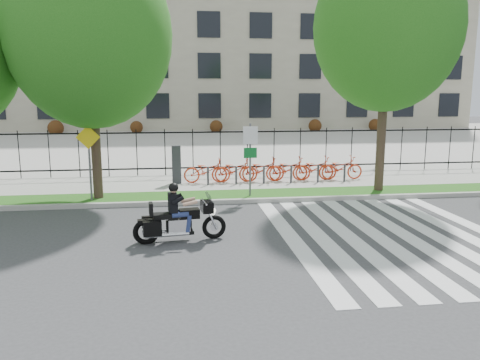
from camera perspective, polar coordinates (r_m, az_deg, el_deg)
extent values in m
plane|color=#373739|center=(11.73, -4.17, -7.63)|extent=(120.00, 120.00, 0.00)
cube|color=#A19F98|center=(15.65, -5.08, -2.73)|extent=(60.00, 0.20, 0.15)
cube|color=#225114|center=(16.48, -5.21, -2.06)|extent=(60.00, 1.50, 0.15)
cube|color=#A09F96|center=(18.93, -5.53, -0.43)|extent=(60.00, 3.50, 0.15)
cube|color=#A09F96|center=(36.31, -6.55, 4.72)|extent=(80.00, 34.00, 0.10)
cube|color=gray|center=(56.49, -7.18, 16.84)|extent=(60.00, 20.00, 20.00)
cylinder|color=black|center=(25.51, 17.19, 6.32)|extent=(0.14, 0.14, 4.00)
cylinder|color=black|center=(25.46, 17.42, 10.58)|extent=(0.06, 0.70, 0.70)
sphere|color=white|center=(25.31, 16.70, 10.85)|extent=(0.36, 0.36, 0.36)
sphere|color=white|center=(25.60, 18.16, 10.76)|extent=(0.36, 0.36, 0.36)
cylinder|color=#3A2D1F|center=(16.39, -17.19, 4.43)|extent=(0.32, 0.32, 3.79)
ellipsoid|color=#1B6016|center=(16.42, -17.87, 16.58)|extent=(5.27, 5.27, 6.07)
cylinder|color=#3A2D1F|center=(17.71, 16.86, 5.60)|extent=(0.32, 0.32, 4.25)
ellipsoid|color=#1B6016|center=(17.80, 17.51, 17.38)|extent=(5.10, 5.10, 5.86)
cube|color=#2D2D33|center=(18.53, -7.75, 1.87)|extent=(0.35, 0.25, 1.50)
imported|color=red|center=(18.61, -4.03, 1.15)|extent=(1.85, 0.64, 0.97)
cylinder|color=#2D2D33|center=(18.14, -3.93, 0.48)|extent=(0.08, 0.08, 0.70)
imported|color=red|center=(18.71, -0.66, 1.23)|extent=(1.85, 0.64, 0.97)
cylinder|color=#2D2D33|center=(18.24, -0.48, 0.56)|extent=(0.08, 0.08, 0.70)
imported|color=red|center=(18.87, 2.65, 1.30)|extent=(1.85, 0.64, 0.97)
cylinder|color=#2D2D33|center=(18.40, 2.93, 0.63)|extent=(0.08, 0.08, 0.70)
imported|color=red|center=(19.09, 5.91, 1.36)|extent=(1.85, 0.64, 0.97)
cylinder|color=#2D2D33|center=(18.63, 6.25, 0.71)|extent=(0.08, 0.08, 0.70)
imported|color=red|center=(19.37, 9.07, 1.42)|extent=(1.85, 0.64, 0.97)
cylinder|color=#2D2D33|center=(18.92, 9.49, 0.78)|extent=(0.08, 0.08, 0.70)
imported|color=red|center=(19.72, 12.14, 1.47)|extent=(1.85, 0.64, 0.97)
cylinder|color=#2D2D33|center=(19.27, 12.62, 0.84)|extent=(0.08, 0.08, 0.70)
cylinder|color=#59595B|center=(16.07, 1.25, 2.46)|extent=(0.07, 0.07, 2.50)
cube|color=white|center=(15.94, 1.28, 5.47)|extent=(0.50, 0.03, 0.60)
cube|color=#0C6626|center=(16.00, 1.27, 3.33)|extent=(0.45, 0.03, 0.35)
cylinder|color=#59595B|center=(16.16, -17.84, 1.82)|extent=(0.07, 0.07, 2.40)
cube|color=yellow|center=(16.02, -18.04, 4.98)|extent=(0.78, 0.03, 0.78)
torus|color=black|center=(11.96, -3.18, -5.73)|extent=(0.63, 0.19, 0.62)
torus|color=black|center=(11.75, -11.37, -6.22)|extent=(0.66, 0.21, 0.65)
cube|color=black|center=(11.78, -4.06, -3.24)|extent=(0.33, 0.52, 0.27)
cube|color=#26262B|center=(11.75, -3.77, -2.25)|extent=(0.19, 0.46, 0.27)
cube|color=silver|center=(11.79, -7.46, -5.54)|extent=(0.57, 0.37, 0.36)
cube|color=black|center=(11.75, -6.20, -4.08)|extent=(0.53, 0.36, 0.23)
cube|color=black|center=(11.69, -9.02, -4.32)|extent=(0.66, 0.40, 0.13)
cube|color=black|center=(11.61, -10.81, -3.48)|extent=(0.13, 0.31, 0.30)
cube|color=black|center=(11.46, -10.64, -5.87)|extent=(0.46, 0.20, 0.36)
cube|color=black|center=(11.98, -10.83, -5.17)|extent=(0.46, 0.20, 0.36)
cube|color=black|center=(11.63, -8.19, -2.74)|extent=(0.26, 0.38, 0.46)
sphere|color=tan|center=(11.56, -8.10, -1.09)|extent=(0.21, 0.21, 0.21)
sphere|color=black|center=(11.55, -8.11, -0.92)|extent=(0.24, 0.24, 0.24)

